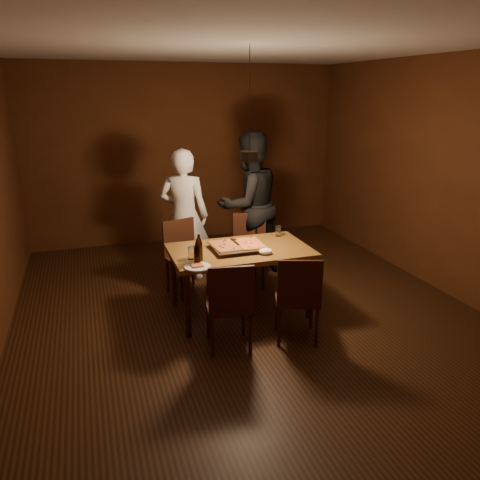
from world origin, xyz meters
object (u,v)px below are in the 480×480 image
object	(u,v)px
diner_dark	(249,205)
pendant_lamp	(249,155)
beer_bottle_a	(197,252)
diner_white	(184,215)
chair_near_right	(298,292)
plate_slice	(197,267)
beer_bottle_b	(199,248)
dining_table	(240,255)
chair_far_right	(249,242)
chair_near_left	(230,299)
pizza_tray	(238,247)
chair_far_left	(183,250)

from	to	relation	value
diner_dark	pendant_lamp	world-z (taller)	pendant_lamp
beer_bottle_a	pendant_lamp	world-z (taller)	pendant_lamp
diner_white	diner_dark	bearing A→B (deg)	-160.81
chair_near_right	plate_slice	bearing A→B (deg)	175.66
plate_slice	beer_bottle_b	bearing A→B (deg)	70.57
dining_table	chair_near_right	xyz separation A→B (m)	(0.32, -0.79, -0.14)
chair_far_right	pendant_lamp	bearing A→B (deg)	91.33
chair_far_right	beer_bottle_a	size ratio (longest dim) A/B	2.12
beer_bottle_b	chair_far_right	bearing A→B (deg)	48.73
chair_far_right	diner_dark	distance (m)	0.53
diner_white	dining_table	bearing A→B (deg)	131.31
chair_near_left	beer_bottle_a	bearing A→B (deg)	122.65
dining_table	pizza_tray	world-z (taller)	pizza_tray
chair_near_left	diner_white	size ratio (longest dim) A/B	0.28
dining_table	pendant_lamp	world-z (taller)	pendant_lamp
chair_far_right	diner_dark	bearing A→B (deg)	-86.99
chair_far_left	diner_dark	distance (m)	1.10
pizza_tray	beer_bottle_b	size ratio (longest dim) A/B	2.00
plate_slice	diner_dark	xyz separation A→B (m)	(1.06, 1.52, 0.19)
chair_far_right	diner_dark	xyz separation A→B (m)	(0.11, 0.32, 0.41)
chair_far_right	diner_dark	size ratio (longest dim) A/B	0.29
dining_table	beer_bottle_a	xyz separation A→B (m)	(-0.54, -0.30, 0.20)
plate_slice	chair_near_right	bearing A→B (deg)	-23.57
dining_table	plate_slice	distance (m)	0.70
diner_dark	chair_near_right	bearing A→B (deg)	68.57
chair_far_right	diner_white	xyz separation A→B (m)	(-0.75, 0.40, 0.32)
chair_near_right	chair_near_left	bearing A→B (deg)	-165.12
beer_bottle_a	beer_bottle_b	size ratio (longest dim) A/B	0.93
chair_far_right	beer_bottle_a	world-z (taller)	beer_bottle_a
pizza_tray	beer_bottle_b	world-z (taller)	beer_bottle_b
dining_table	pendant_lamp	size ratio (longest dim) A/B	1.36
diner_white	pendant_lamp	bearing A→B (deg)	133.46
beer_bottle_b	chair_near_right	bearing A→B (deg)	-34.37
dining_table	diner_white	distance (m)	1.26
plate_slice	diner_dark	bearing A→B (deg)	54.94
chair_near_right	pizza_tray	size ratio (longest dim) A/B	0.97
dining_table	beer_bottle_a	world-z (taller)	beer_bottle_a
pizza_tray	diner_dark	bearing A→B (deg)	69.36
dining_table	pizza_tray	bearing A→B (deg)	-148.95
beer_bottle_b	diner_white	xyz separation A→B (m)	(0.15, 1.42, -0.03)
pizza_tray	pendant_lamp	xyz separation A→B (m)	(0.10, -0.05, 0.99)
chair_far_right	beer_bottle_b	world-z (taller)	beer_bottle_b
chair_near_left	chair_near_right	distance (m)	0.67
chair_near_left	beer_bottle_a	distance (m)	0.59
chair_far_left	pendant_lamp	xyz separation A→B (m)	(0.54, -0.85, 1.22)
beer_bottle_b	diner_dark	world-z (taller)	diner_dark
chair_far_left	diner_white	distance (m)	0.54
chair_near_right	diner_white	distance (m)	2.12
diner_white	pendant_lamp	size ratio (longest dim) A/B	1.55
dining_table	chair_far_right	bearing A→B (deg)	63.87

